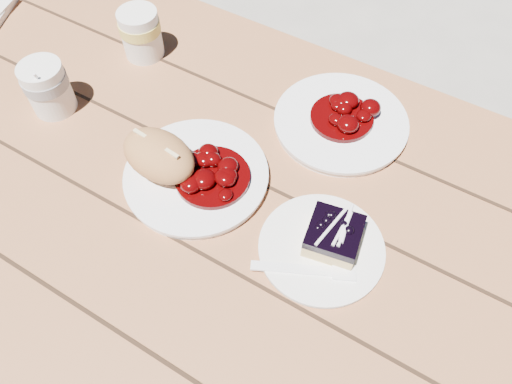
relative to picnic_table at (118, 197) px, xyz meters
The scene contains 12 objects.
ground 0.59m from the picnic_table, 90.00° to the left, with size 60.00×60.00×0.00m, color gray.
picnic_table is the anchor object (origin of this frame).
main_plate 0.26m from the picnic_table, ahead, with size 0.24×0.24×0.02m, color white.
goulash_stew 0.30m from the picnic_table, ahead, with size 0.12×0.12×0.04m, color #3F0202, non-canonical shape.
bread_roll 0.25m from the picnic_table, ahead, with size 0.13×0.09×0.07m, color #B57B45.
dessert_plate 0.46m from the picnic_table, ahead, with size 0.19×0.19×0.01m, color white.
blueberry_cake 0.48m from the picnic_table, ahead, with size 0.09×0.09×0.05m.
fork_dessert 0.45m from the picnic_table, ahead, with size 0.03×0.16×0.01m, color white, non-canonical shape.
coffee_cup 0.25m from the picnic_table, 164.89° to the left, with size 0.08×0.08×0.10m, color white.
second_plate 0.47m from the picnic_table, 37.35° to the left, with size 0.24×0.24×0.02m, color white.
second_stew 0.48m from the picnic_table, 37.35° to the left, with size 0.11×0.11×0.04m, color #3F0202, non-canonical shape.
second_cup 0.33m from the picnic_table, 108.27° to the left, with size 0.08×0.08×0.10m, color white.
Camera 1 is at (0.53, -0.34, 1.43)m, focal length 35.00 mm.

